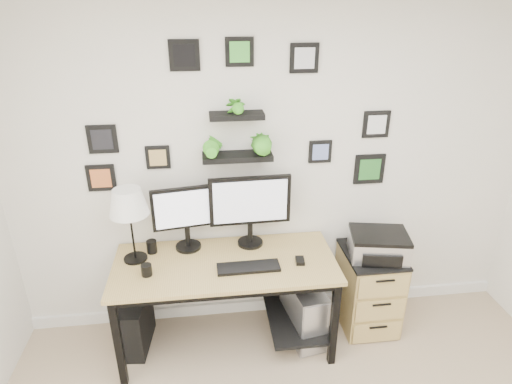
{
  "coord_description": "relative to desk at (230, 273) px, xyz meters",
  "views": [
    {
      "loc": [
        -0.53,
        -0.97,
        2.48
      ],
      "look_at": [
        -0.18,
        1.83,
        1.2
      ],
      "focal_mm": 30.0,
      "sensor_mm": 36.0,
      "label": 1
    }
  ],
  "objects": [
    {
      "name": "pc_tower_black",
      "position": [
        -0.73,
        0.03,
        -0.42
      ],
      "size": [
        0.23,
        0.43,
        0.42
      ],
      "primitive_type": "cube",
      "rotation": [
        0.0,
        0.0,
        -0.11
      ],
      "color": "black",
      "rests_on": "ground"
    },
    {
      "name": "desk",
      "position": [
        0.0,
        0.0,
        0.0
      ],
      "size": [
        1.6,
        0.7,
        0.75
      ],
      "color": "tan",
      "rests_on": "ground"
    },
    {
      "name": "pen_cup",
      "position": [
        -0.57,
        0.16,
        0.17
      ],
      "size": [
        0.08,
        0.08,
        0.1
      ],
      "primitive_type": "cylinder",
      "color": "black",
      "rests_on": "desk"
    },
    {
      "name": "room",
      "position": [
        0.39,
        0.32,
        -0.58
      ],
      "size": [
        4.0,
        4.0,
        4.0
      ],
      "color": "tan",
      "rests_on": "ground"
    },
    {
      "name": "keyboard",
      "position": [
        0.12,
        -0.14,
        0.13
      ],
      "size": [
        0.44,
        0.15,
        0.02
      ],
      "primitive_type": "cube",
      "rotation": [
        0.0,
        0.0,
        0.01
      ],
      "color": "black",
      "rests_on": "desk"
    },
    {
      "name": "monitor_left",
      "position": [
        -0.3,
        0.19,
        0.42
      ],
      "size": [
        0.49,
        0.22,
        0.5
      ],
      "color": "black",
      "rests_on": "desk"
    },
    {
      "name": "wall_decor",
      "position": [
        0.12,
        0.26,
        1.02
      ],
      "size": [
        2.23,
        0.18,
        1.1
      ],
      "color": "black",
      "rests_on": "ground"
    },
    {
      "name": "pc_tower_grey",
      "position": [
        0.56,
        -0.03,
        -0.38
      ],
      "size": [
        0.29,
        0.52,
        0.49
      ],
      "color": "gray",
      "rests_on": "ground"
    },
    {
      "name": "file_cabinet",
      "position": [
        1.12,
        0.06,
        -0.29
      ],
      "size": [
        0.43,
        0.53,
        0.67
      ],
      "color": "tan",
      "rests_on": "ground"
    },
    {
      "name": "printer",
      "position": [
        1.14,
        0.03,
        0.14
      ],
      "size": [
        0.48,
        0.41,
        0.19
      ],
      "color": "silver",
      "rests_on": "file_cabinet"
    },
    {
      "name": "mouse",
      "position": [
        0.5,
        -0.11,
        0.14
      ],
      "size": [
        0.07,
        0.1,
        0.03
      ],
      "primitive_type": "cube",
      "rotation": [
        0.0,
        0.0,
        -0.11
      ],
      "color": "black",
      "rests_on": "desk"
    },
    {
      "name": "table_lamp",
      "position": [
        -0.68,
        0.08,
        0.57
      ],
      "size": [
        0.27,
        0.27,
        0.56
      ],
      "color": "black",
      "rests_on": "desk"
    },
    {
      "name": "monitor_right",
      "position": [
        0.17,
        0.19,
        0.46
      ],
      "size": [
        0.61,
        0.2,
        0.56
      ],
      "color": "black",
      "rests_on": "desk"
    },
    {
      "name": "mug",
      "position": [
        -0.58,
        -0.13,
        0.16
      ],
      "size": [
        0.07,
        0.07,
        0.08
      ],
      "primitive_type": "cylinder",
      "color": "black",
      "rests_on": "desk"
    }
  ]
}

